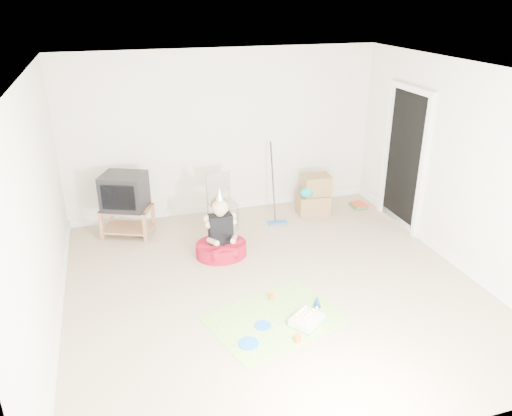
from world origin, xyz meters
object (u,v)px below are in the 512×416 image
object	(u,v)px
folding_chair	(222,204)
crt_tv	(124,191)
seated_woman	(221,241)
birthday_cake	(307,320)
cardboard_boxes	(314,195)
tv_stand	(128,219)

from	to	relation	value
folding_chair	crt_tv	bearing A→B (deg)	171.57
seated_woman	birthday_cake	world-z (taller)	seated_woman
folding_chair	cardboard_boxes	xyz separation A→B (m)	(1.57, 0.18, -0.12)
folding_chair	tv_stand	bearing A→B (deg)	171.57
folding_chair	seated_woman	size ratio (longest dim) A/B	0.87
folding_chair	birthday_cake	size ratio (longest dim) A/B	2.04
tv_stand	folding_chair	xyz separation A→B (m)	(1.40, -0.21, 0.16)
crt_tv	cardboard_boxes	xyz separation A→B (m)	(2.96, -0.03, -0.40)
tv_stand	folding_chair	distance (m)	1.42
cardboard_boxes	seated_woman	distance (m)	2.04
seated_woman	birthday_cake	size ratio (longest dim) A/B	2.34
cardboard_boxes	folding_chair	bearing A→B (deg)	-173.51
crt_tv	birthday_cake	xyz separation A→B (m)	(1.72, -2.79, -0.66)
tv_stand	birthday_cake	world-z (taller)	tv_stand
tv_stand	crt_tv	distance (m)	0.44
cardboard_boxes	tv_stand	bearing A→B (deg)	179.45
folding_chair	birthday_cake	xyz separation A→B (m)	(0.33, -2.59, -0.38)
crt_tv	birthday_cake	bearing A→B (deg)	-35.07
tv_stand	birthday_cake	distance (m)	3.29
folding_chair	cardboard_boxes	size ratio (longest dim) A/B	1.37
cardboard_boxes	seated_woman	bearing A→B (deg)	-151.14
cardboard_boxes	seated_woman	world-z (taller)	seated_woman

